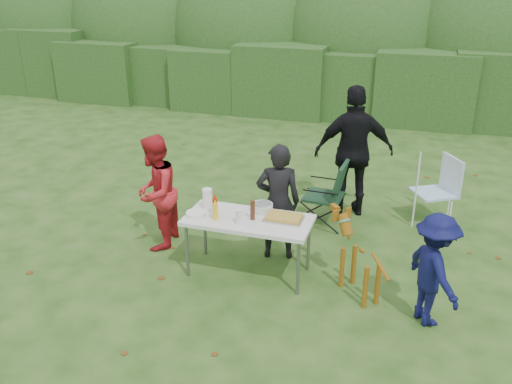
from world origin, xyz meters
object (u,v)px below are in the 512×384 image
(person_red_jacket, at_px, (155,193))
(paper_towel_roll, at_px, (207,199))
(person_black_puffy, at_px, (354,152))
(ketchup_bottle, at_px, (215,207))
(camping_chair, at_px, (323,193))
(person_cook, at_px, (278,202))
(dog, at_px, (361,261))
(child, at_px, (434,270))
(beer_bottle, at_px, (253,210))
(folding_table, at_px, (248,222))
(lawn_chair, at_px, (434,190))
(mustard_bottle, at_px, (215,212))

(person_red_jacket, relative_size, paper_towel_roll, 5.88)
(person_black_puffy, height_order, ketchup_bottle, person_black_puffy)
(person_red_jacket, distance_m, camping_chair, 2.38)
(person_red_jacket, distance_m, paper_towel_roll, 0.85)
(person_cook, height_order, dog, person_cook)
(person_cook, bearing_deg, person_black_puffy, -128.85)
(person_red_jacket, relative_size, child, 1.24)
(person_black_puffy, bearing_deg, beer_bottle, 50.42)
(person_black_puffy, distance_m, child, 2.76)
(paper_towel_roll, bearing_deg, person_red_jacket, 165.57)
(camping_chair, relative_size, beer_bottle, 4.02)
(folding_table, distance_m, camping_chair, 1.75)
(person_cook, relative_size, person_black_puffy, 0.78)
(person_cook, height_order, camping_chair, person_cook)
(beer_bottle, bearing_deg, camping_chair, 71.65)
(folding_table, relative_size, dog, 1.62)
(lawn_chair, xyz_separation_m, paper_towel_roll, (-2.67, -2.07, 0.38))
(child, bearing_deg, lawn_chair, -32.92)
(folding_table, distance_m, child, 2.14)
(lawn_chair, height_order, mustard_bottle, lawn_chair)
(person_red_jacket, bearing_deg, beer_bottle, 71.28)
(camping_chair, height_order, mustard_bottle, camping_chair)
(dog, height_order, ketchup_bottle, ketchup_bottle)
(folding_table, height_order, child, child)
(person_black_puffy, xyz_separation_m, mustard_bottle, (-1.29, -2.26, -0.14))
(person_red_jacket, xyz_separation_m, camping_chair, (1.97, 1.31, -0.28))
(folding_table, relative_size, paper_towel_roll, 5.77)
(child, height_order, lawn_chair, child)
(folding_table, xyz_separation_m, dog, (1.35, -0.08, -0.25))
(child, height_order, dog, child)
(dog, bearing_deg, mustard_bottle, 50.01)
(person_black_puffy, bearing_deg, camping_chair, 38.62)
(person_cook, height_order, lawn_chair, person_cook)
(person_black_puffy, bearing_deg, paper_towel_roll, 36.21)
(camping_chair, bearing_deg, mustard_bottle, 65.24)
(person_red_jacket, height_order, child, person_red_jacket)
(person_red_jacket, xyz_separation_m, dog, (2.72, -0.40, -0.33))
(camping_chair, height_order, beer_bottle, beer_bottle)
(beer_bottle, distance_m, paper_towel_roll, 0.63)
(lawn_chair, distance_m, ketchup_bottle, 3.37)
(person_red_jacket, bearing_deg, mustard_bottle, 59.70)
(folding_table, height_order, person_red_jacket, person_red_jacket)
(camping_chair, bearing_deg, person_red_jacket, 37.11)
(child, xyz_separation_m, dog, (-0.76, 0.27, -0.18))
(ketchup_bottle, distance_m, paper_towel_roll, 0.23)
(person_cook, distance_m, paper_towel_roll, 0.89)
(camping_chair, distance_m, beer_bottle, 1.76)
(child, bearing_deg, paper_towel_roll, 47.16)
(beer_bottle, bearing_deg, lawn_chair, 46.83)
(camping_chair, distance_m, mustard_bottle, 2.04)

